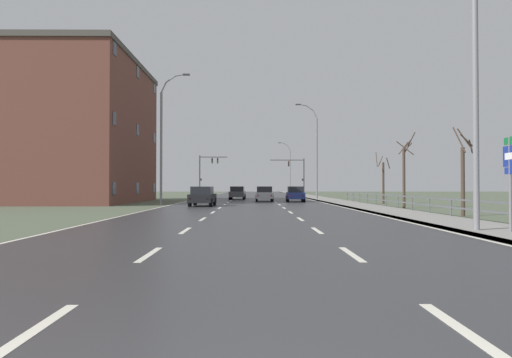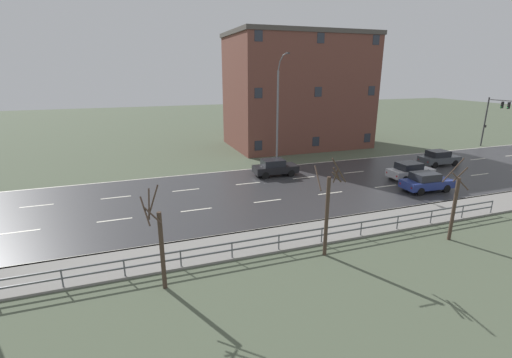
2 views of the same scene
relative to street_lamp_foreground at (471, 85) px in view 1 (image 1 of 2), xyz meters
The scene contains 19 objects.
ground_plane 37.13m from the street_lamp_foreground, 101.67° to the left, with size 160.00×160.00×0.12m.
road_asphalt_strip 48.84m from the street_lamp_foreground, 98.81° to the left, with size 14.00×120.00×0.03m.
sidewalk_right 48.28m from the street_lamp_foreground, 88.82° to the left, with size 3.00×120.00×0.12m.
guardrail 13.06m from the street_lamp_foreground, 78.72° to the left, with size 0.07×36.80×1.00m.
street_lamp_foreground is the anchor object (origin of this frame).
street_lamp_midground 36.53m from the street_lamp_foreground, 89.99° to the left, with size 2.58×0.24×11.32m.
street_lamp_distant 73.05m from the street_lamp_foreground, 90.00° to the left, with size 2.47×0.24×10.43m.
street_lamp_left_bank 26.50m from the street_lamp_foreground, 124.19° to the left, with size 2.48×0.24×11.08m.
highway_sign 3.17m from the street_lamp_foreground, 32.24° to the right, with size 0.09×0.68×3.22m.
traffic_signal_right 51.93m from the street_lamp_foreground, 90.57° to the left, with size 5.24×0.36×5.84m.
traffic_signal_left 53.17m from the street_lamp_foreground, 105.67° to the left, with size 4.24×0.36×6.25m.
car_near_left 23.54m from the street_lamp_foreground, 119.40° to the left, with size 1.94×4.15×1.57m.
car_far_right 39.02m from the street_lamp_foreground, 103.71° to the left, with size 1.96×4.16×1.57m.
car_mid_centre 32.08m from the street_lamp_foreground, 101.14° to the left, with size 1.87×4.12×1.57m.
car_distant 30.46m from the street_lamp_foreground, 95.72° to the left, with size 1.96×4.17×1.57m.
brick_building 37.40m from the street_lamp_foreground, 130.28° to the left, with size 11.01×17.29×14.01m.
bare_tree_near 9.74m from the street_lamp_foreground, 65.66° to the left, with size 1.19×0.82×4.77m.
bare_tree_mid 17.44m from the street_lamp_foreground, 77.90° to the left, with size 1.44×1.49×5.51m.
bare_tree_far 25.18m from the street_lamp_foreground, 79.90° to the left, with size 1.35×1.40×4.74m.
Camera 1 is at (0.04, -2.72, 1.59)m, focal length 30.73 mm.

